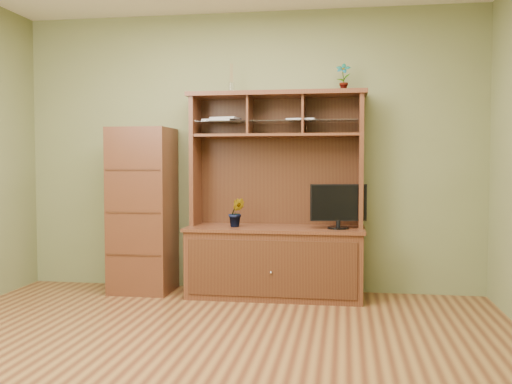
# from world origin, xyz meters

# --- Properties ---
(room) EXTENTS (4.54, 4.04, 2.74)m
(room) POSITION_xyz_m (0.00, 0.00, 1.35)
(room) COLOR #512A17
(room) RESTS_ON ground
(media_hutch) EXTENTS (1.66, 0.61, 1.90)m
(media_hutch) POSITION_xyz_m (0.30, 1.73, 0.52)
(media_hutch) COLOR #3F2012
(media_hutch) RESTS_ON room
(monitor) EXTENTS (0.50, 0.20, 0.40)m
(monitor) POSITION_xyz_m (0.88, 1.65, 0.86)
(monitor) COLOR black
(monitor) RESTS_ON media_hutch
(orchid_plant) EXTENTS (0.16, 0.14, 0.27)m
(orchid_plant) POSITION_xyz_m (-0.05, 1.65, 0.78)
(orchid_plant) COLOR #306121
(orchid_plant) RESTS_ON media_hutch
(top_plant) EXTENTS (0.15, 0.11, 0.26)m
(top_plant) POSITION_xyz_m (0.91, 1.80, 2.03)
(top_plant) COLOR #376824
(top_plant) RESTS_ON media_hutch
(reed_diffuser) EXTENTS (0.06, 0.06, 0.28)m
(reed_diffuser) POSITION_xyz_m (-0.13, 1.80, 2.01)
(reed_diffuser) COLOR silver
(reed_diffuser) RESTS_ON media_hutch
(magazines) EXTENTS (1.07, 0.24, 0.04)m
(magazines) POSITION_xyz_m (0.02, 1.80, 1.65)
(magazines) COLOR #A5A4A9
(magazines) RESTS_ON media_hutch
(side_cabinet) EXTENTS (0.56, 0.51, 1.58)m
(side_cabinet) POSITION_xyz_m (-0.99, 1.73, 0.79)
(side_cabinet) COLOR #3F2012
(side_cabinet) RESTS_ON room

